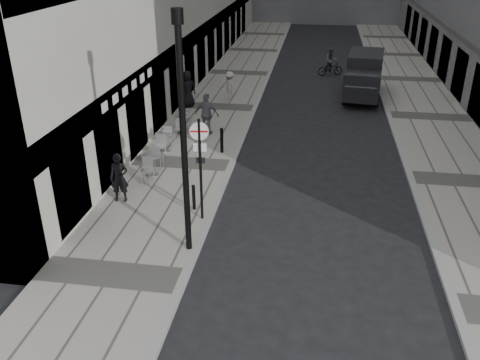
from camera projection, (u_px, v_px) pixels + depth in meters
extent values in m
plane|color=black|center=(151.00, 359.00, 11.20)|extent=(120.00, 120.00, 0.00)
cube|color=gray|center=(218.00, 107.00, 27.48)|extent=(4.00, 60.00, 0.12)
cube|color=gray|center=(429.00, 117.00, 25.97)|extent=(4.00, 60.00, 0.12)
imported|color=black|center=(119.00, 178.00, 17.31)|extent=(0.69, 0.51, 1.73)
cylinder|color=black|center=(201.00, 171.00, 15.83)|extent=(0.09, 0.09, 3.39)
cylinder|color=white|center=(199.00, 131.00, 15.27)|extent=(0.58, 0.11, 0.58)
cube|color=#B21414|center=(199.00, 131.00, 15.25)|extent=(0.53, 0.09, 0.06)
cube|color=white|center=(200.00, 147.00, 15.52)|extent=(0.41, 0.08, 0.27)
cylinder|color=black|center=(184.00, 145.00, 13.56)|extent=(0.17, 0.17, 6.53)
cylinder|color=black|center=(177.00, 16.00, 12.13)|extent=(0.30, 0.30, 0.38)
cylinder|color=black|center=(222.00, 141.00, 21.41)|extent=(0.14, 0.14, 1.02)
cylinder|color=black|center=(194.00, 198.00, 16.93)|extent=(0.11, 0.11, 0.85)
cylinder|color=black|center=(345.00, 98.00, 28.02)|extent=(0.36, 0.79, 0.76)
cylinder|color=black|center=(376.00, 100.00, 27.61)|extent=(0.36, 0.79, 0.76)
cylinder|color=black|center=(350.00, 83.00, 30.81)|extent=(0.36, 0.79, 0.76)
cylinder|color=black|center=(378.00, 85.00, 30.41)|extent=(0.36, 0.79, 0.76)
cube|color=black|center=(365.00, 69.00, 29.48)|extent=(2.29, 3.62, 1.90)
cube|color=black|center=(362.00, 85.00, 27.38)|extent=(2.09, 1.92, 1.33)
cube|color=#1E2328|center=(362.00, 81.00, 26.60)|extent=(1.69, 0.53, 0.70)
imported|color=black|center=(330.00, 69.00, 33.87)|extent=(1.79, 1.17, 0.89)
imported|color=#505155|center=(331.00, 61.00, 33.63)|extent=(0.99, 0.89, 1.68)
imported|color=slate|center=(207.00, 114.00, 23.16)|extent=(1.21, 0.68, 1.94)
imported|color=#B5AEA7|center=(230.00, 85.00, 28.34)|extent=(1.16, 0.95, 1.56)
imported|color=black|center=(187.00, 89.00, 27.04)|extent=(1.12, 1.00, 1.92)
cylinder|color=silver|center=(165.00, 151.00, 21.68)|extent=(0.48, 0.48, 0.03)
cylinder|color=silver|center=(165.00, 142.00, 21.51)|extent=(0.07, 0.07, 0.80)
cylinder|color=silver|center=(164.00, 134.00, 21.34)|extent=(0.76, 0.76, 0.03)
cylinder|color=#B4B5B7|center=(153.00, 175.00, 19.55)|extent=(0.48, 0.48, 0.03)
cylinder|color=#B4B5B7|center=(152.00, 165.00, 19.37)|extent=(0.07, 0.07, 0.81)
cylinder|color=#B4B5B7|center=(152.00, 155.00, 19.20)|extent=(0.76, 0.76, 0.03)
cylinder|color=#B6B6B8|center=(183.00, 133.00, 23.64)|extent=(0.45, 0.45, 0.03)
cylinder|color=#B6B6B8|center=(183.00, 126.00, 23.48)|extent=(0.06, 0.06, 0.75)
cylinder|color=#B6B6B8|center=(182.00, 118.00, 23.32)|extent=(0.71, 0.71, 0.03)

